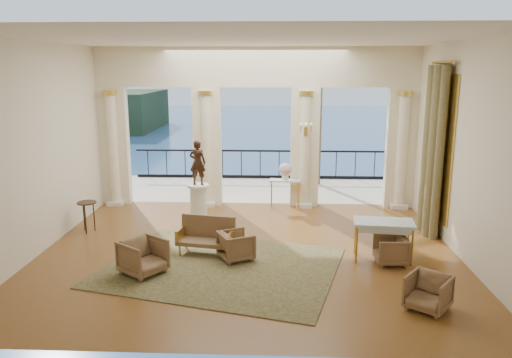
{
  "coord_description": "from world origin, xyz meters",
  "views": [
    {
      "loc": [
        0.62,
        -10.27,
        3.97
      ],
      "look_at": [
        0.15,
        0.6,
        1.5
      ],
      "focal_mm": 35.0,
      "sensor_mm": 36.0,
      "label": 1
    }
  ],
  "objects_px": {
    "armchair_c": "(391,249)",
    "side_table": "(87,206)",
    "armchair_b": "(428,291)",
    "statue": "(198,163)",
    "armchair_a": "(143,255)",
    "armchair_d": "(236,244)",
    "console_table": "(285,185)",
    "pedestal": "(199,206)",
    "game_table": "(384,225)",
    "settee": "(207,235)"
  },
  "relations": [
    {
      "from": "armchair_b",
      "to": "console_table",
      "type": "relative_size",
      "value": 0.75
    },
    {
      "from": "armchair_b",
      "to": "pedestal",
      "type": "relative_size",
      "value": 0.62
    },
    {
      "from": "console_table",
      "to": "settee",
      "type": "bearing_deg",
      "value": -111.59
    },
    {
      "from": "armchair_a",
      "to": "armchair_b",
      "type": "bearing_deg",
      "value": -67.44
    },
    {
      "from": "armchair_b",
      "to": "armchair_c",
      "type": "height_order",
      "value": "armchair_b"
    },
    {
      "from": "settee",
      "to": "console_table",
      "type": "height_order",
      "value": "console_table"
    },
    {
      "from": "pedestal",
      "to": "side_table",
      "type": "bearing_deg",
      "value": -167.3
    },
    {
      "from": "settee",
      "to": "armchair_c",
      "type": "bearing_deg",
      "value": 3.87
    },
    {
      "from": "statue",
      "to": "armchair_a",
      "type": "bearing_deg",
      "value": 85.8
    },
    {
      "from": "armchair_d",
      "to": "statue",
      "type": "distance_m",
      "value": 2.83
    },
    {
      "from": "armchair_d",
      "to": "armchair_b",
      "type": "bearing_deg",
      "value": -148.81
    },
    {
      "from": "game_table",
      "to": "armchair_d",
      "type": "bearing_deg",
      "value": -171.62
    },
    {
      "from": "armchair_a",
      "to": "settee",
      "type": "height_order",
      "value": "settee"
    },
    {
      "from": "armchair_a",
      "to": "armchair_c",
      "type": "bearing_deg",
      "value": -45.28
    },
    {
      "from": "armchair_d",
      "to": "pedestal",
      "type": "distance_m",
      "value": 2.51
    },
    {
      "from": "pedestal",
      "to": "statue",
      "type": "height_order",
      "value": "statue"
    },
    {
      "from": "armchair_b",
      "to": "settee",
      "type": "relative_size",
      "value": 0.52
    },
    {
      "from": "pedestal",
      "to": "side_table",
      "type": "relative_size",
      "value": 1.43
    },
    {
      "from": "armchair_a",
      "to": "armchair_c",
      "type": "xyz_separation_m",
      "value": [
        4.94,
        0.74,
        -0.06
      ]
    },
    {
      "from": "armchair_d",
      "to": "pedestal",
      "type": "height_order",
      "value": "pedestal"
    },
    {
      "from": "armchair_c",
      "to": "side_table",
      "type": "xyz_separation_m",
      "value": [
        -6.96,
        1.72,
        0.32
      ]
    },
    {
      "from": "armchair_b",
      "to": "game_table",
      "type": "distance_m",
      "value": 2.26
    },
    {
      "from": "armchair_b",
      "to": "armchair_c",
      "type": "distance_m",
      "value": 1.99
    },
    {
      "from": "game_table",
      "to": "console_table",
      "type": "xyz_separation_m",
      "value": [
        -1.99,
        3.85,
        -0.07
      ]
    },
    {
      "from": "armchair_a",
      "to": "console_table",
      "type": "height_order",
      "value": "console_table"
    },
    {
      "from": "side_table",
      "to": "armchair_d",
      "type": "bearing_deg",
      "value": -23.48
    },
    {
      "from": "armchair_b",
      "to": "armchair_c",
      "type": "relative_size",
      "value": 1.03
    },
    {
      "from": "armchair_c",
      "to": "side_table",
      "type": "bearing_deg",
      "value": -105.25
    },
    {
      "from": "statue",
      "to": "console_table",
      "type": "relative_size",
      "value": 1.26
    },
    {
      "from": "armchair_a",
      "to": "console_table",
      "type": "distance_m",
      "value": 5.58
    },
    {
      "from": "console_table",
      "to": "side_table",
      "type": "relative_size",
      "value": 1.18
    },
    {
      "from": "armchair_a",
      "to": "armchair_d",
      "type": "bearing_deg",
      "value": -28.65
    },
    {
      "from": "console_table",
      "to": "side_table",
      "type": "bearing_deg",
      "value": -150.2
    },
    {
      "from": "armchair_d",
      "to": "statue",
      "type": "height_order",
      "value": "statue"
    },
    {
      "from": "game_table",
      "to": "armchair_a",
      "type": "bearing_deg",
      "value": -162.89
    },
    {
      "from": "console_table",
      "to": "armchair_c",
      "type": "bearing_deg",
      "value": -58.53
    },
    {
      "from": "armchair_d",
      "to": "side_table",
      "type": "distance_m",
      "value": 4.13
    },
    {
      "from": "armchair_c",
      "to": "side_table",
      "type": "height_order",
      "value": "side_table"
    },
    {
      "from": "armchair_c",
      "to": "pedestal",
      "type": "bearing_deg",
      "value": -119.55
    },
    {
      "from": "pedestal",
      "to": "statue",
      "type": "relative_size",
      "value": 0.96
    },
    {
      "from": "armchair_a",
      "to": "side_table",
      "type": "relative_size",
      "value": 1.02
    },
    {
      "from": "armchair_b",
      "to": "armchair_a",
      "type": "bearing_deg",
      "value": -156.64
    },
    {
      "from": "statue",
      "to": "side_table",
      "type": "relative_size",
      "value": 1.49
    },
    {
      "from": "armchair_b",
      "to": "pedestal",
      "type": "bearing_deg",
      "value": 173.37
    },
    {
      "from": "armchair_b",
      "to": "statue",
      "type": "bearing_deg",
      "value": 173.37
    },
    {
      "from": "armchair_c",
      "to": "console_table",
      "type": "height_order",
      "value": "console_table"
    },
    {
      "from": "armchair_d",
      "to": "armchair_a",
      "type": "bearing_deg",
      "value": 87.83
    },
    {
      "from": "armchair_a",
      "to": "pedestal",
      "type": "bearing_deg",
      "value": 24.88
    },
    {
      "from": "armchair_d",
      "to": "console_table",
      "type": "distance_m",
      "value": 4.14
    },
    {
      "from": "side_table",
      "to": "pedestal",
      "type": "bearing_deg",
      "value": 12.7
    }
  ]
}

